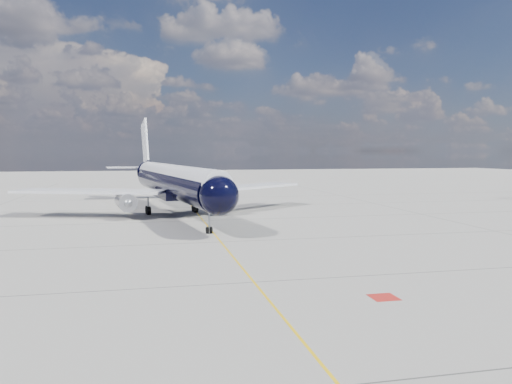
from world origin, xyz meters
TOP-DOWN VIEW (x-y plane):
  - ground at (0.00, 30.00)m, footprint 320.00×320.00m
  - taxiway_centerline at (0.00, 25.00)m, footprint 0.16×160.00m
  - red_marking at (6.80, -10.00)m, footprint 1.60×1.60m
  - main_airliner at (-3.41, 33.23)m, footprint 40.91×50.26m

SIDE VIEW (x-z plane):
  - ground at x=0.00m, z-range 0.00..0.00m
  - taxiway_centerline at x=0.00m, z-range 0.00..0.01m
  - red_marking at x=6.80m, z-range 0.00..0.01m
  - main_airliner at x=-3.41m, z-range -2.76..11.80m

